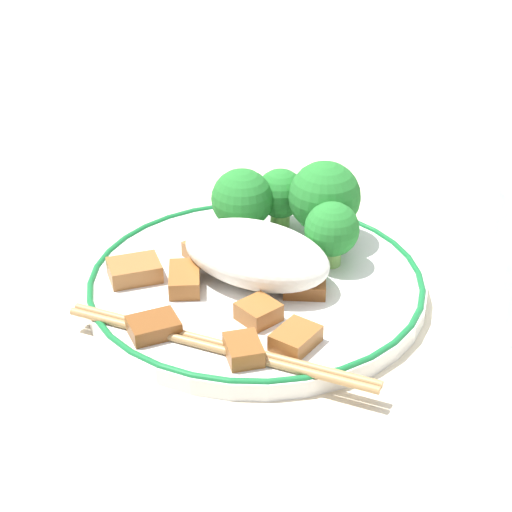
% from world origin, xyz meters
% --- Properties ---
extents(ground_plane, '(3.00, 3.00, 0.00)m').
position_xyz_m(ground_plane, '(0.00, 0.00, 0.00)').
color(ground_plane, beige).
extents(plate, '(0.26, 0.26, 0.02)m').
position_xyz_m(plate, '(0.00, 0.00, 0.01)').
color(plate, white).
rests_on(plate, ground_plane).
extents(rice_mound, '(0.12, 0.07, 0.04)m').
position_xyz_m(rice_mound, '(-0.00, 0.00, 0.03)').
color(rice_mound, white).
rests_on(rice_mound, plate).
extents(broccoli_back_left, '(0.04, 0.04, 0.05)m').
position_xyz_m(broccoli_back_left, '(-0.04, -0.05, 0.04)').
color(broccoli_back_left, '#7FB756').
rests_on(broccoli_back_left, plate).
extents(broccoli_back_center, '(0.06, 0.06, 0.07)m').
position_xyz_m(broccoli_back_center, '(-0.02, -0.08, 0.05)').
color(broccoli_back_center, '#7FB756').
rests_on(broccoli_back_center, plate).
extents(broccoli_back_right, '(0.04, 0.04, 0.05)m').
position_xyz_m(broccoli_back_right, '(0.03, -0.08, 0.04)').
color(broccoli_back_right, '#7FB756').
rests_on(broccoli_back_right, plate).
extents(broccoli_mid_left, '(0.05, 0.05, 0.06)m').
position_xyz_m(broccoli_mid_left, '(0.05, -0.05, 0.05)').
color(broccoli_mid_left, '#7FB756').
rests_on(broccoli_mid_left, plate).
extents(meat_near_front, '(0.05, 0.05, 0.01)m').
position_xyz_m(meat_near_front, '(0.08, 0.05, 0.02)').
color(meat_near_front, '#9E6633').
rests_on(meat_near_front, plate).
extents(meat_near_left, '(0.04, 0.04, 0.01)m').
position_xyz_m(meat_near_left, '(-0.04, 0.09, 0.02)').
color(meat_near_left, brown).
rests_on(meat_near_left, plate).
extents(meat_near_right, '(0.03, 0.03, 0.01)m').
position_xyz_m(meat_near_right, '(-0.03, 0.05, 0.02)').
color(meat_near_right, '#995B28').
rests_on(meat_near_right, plate).
extents(meat_near_back, '(0.04, 0.03, 0.01)m').
position_xyz_m(meat_near_back, '(-0.04, -0.00, 0.02)').
color(meat_near_back, brown).
rests_on(meat_near_back, plate).
extents(meat_on_rice_edge, '(0.04, 0.05, 0.01)m').
position_xyz_m(meat_on_rice_edge, '(0.04, 0.04, 0.02)').
color(meat_on_rice_edge, '#995B28').
rests_on(meat_on_rice_edge, plate).
extents(meat_mid_left, '(0.03, 0.03, 0.01)m').
position_xyz_m(meat_mid_left, '(-0.07, 0.06, 0.02)').
color(meat_mid_left, '#995B28').
rests_on(meat_mid_left, plate).
extents(meat_mid_right, '(0.04, 0.04, 0.01)m').
position_xyz_m(meat_mid_right, '(0.02, 0.10, 0.02)').
color(meat_mid_right, brown).
rests_on(meat_mid_right, plate).
extents(meat_far_scatter, '(0.03, 0.03, 0.01)m').
position_xyz_m(meat_far_scatter, '(0.05, -0.01, 0.02)').
color(meat_far_scatter, '#9E6633').
rests_on(meat_far_scatter, plate).
extents(chopsticks, '(0.23, 0.04, 0.01)m').
position_xyz_m(chopsticks, '(-0.02, 0.09, 0.02)').
color(chopsticks, '#AD8451').
rests_on(chopsticks, plate).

